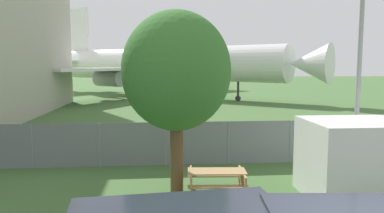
{
  "coord_description": "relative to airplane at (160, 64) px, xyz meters",
  "views": [
    {
      "loc": [
        -2.74,
        -4.57,
        3.97
      ],
      "look_at": [
        -1.21,
        12.99,
        2.0
      ],
      "focal_mm": 35.0,
      "sensor_mm": 36.0,
      "label": 1
    }
  ],
  "objects": [
    {
      "name": "perimeter_fence",
      "position": [
        2.71,
        -32.98,
        -3.17
      ],
      "size": [
        56.07,
        0.07,
        1.73
      ],
      "color": "gray",
      "rests_on": "ground"
    },
    {
      "name": "airplane",
      "position": [
        0.0,
        0.0,
        0.0
      ],
      "size": [
        34.89,
        29.29,
        12.13
      ],
      "rotation": [
        0.0,
        0.0,
        -0.68
      ],
      "color": "white",
      "rests_on": "ground"
    },
    {
      "name": "light_mast",
      "position": [
        6.84,
        -35.12,
        1.25
      ],
      "size": [
        0.44,
        0.44,
        8.8
      ],
      "color": "#99999E",
      "rests_on": "ground"
    },
    {
      "name": "picnic_bench_near_cabin",
      "position": [
        1.68,
        -36.54,
        -3.56
      ],
      "size": [
        1.87,
        1.52,
        0.76
      ],
      "rotation": [
        0.0,
        0.0,
        -0.07
      ],
      "color": "tan",
      "rests_on": "ground"
    },
    {
      "name": "tree_behind_benches",
      "position": [
        0.47,
        -36.31,
        -0.27
      ],
      "size": [
        3.28,
        3.28,
        5.59
      ],
      "color": "brown",
      "rests_on": "ground"
    }
  ]
}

